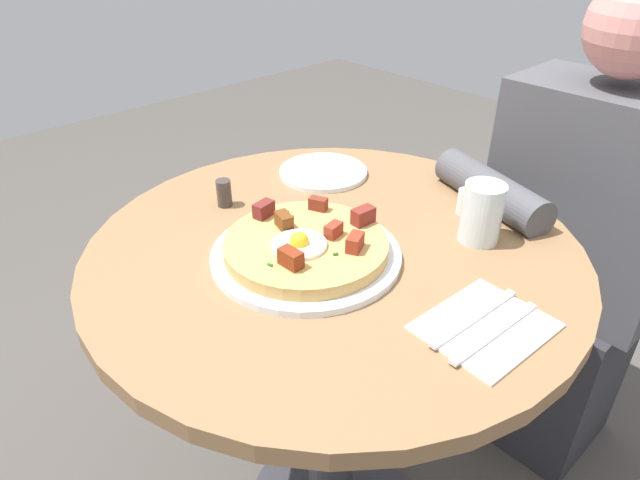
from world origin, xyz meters
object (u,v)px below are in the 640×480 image
bread_plate (323,172)px  knife (495,332)px  dining_table (333,324)px  salt_shaker (465,202)px  breakfast_pizza (306,244)px  pizza_plate (305,254)px  pepper_shaker (224,193)px  person_seated (568,270)px  water_glass (482,213)px  fork (473,319)px

bread_plate → knife: 0.55m
dining_table → salt_shaker: bearing=-109.5°
breakfast_pizza → dining_table: bearing=-91.1°
pizza_plate → pepper_shaker: (0.24, -0.01, 0.02)m
person_seated → pepper_shaker: 0.80m
person_seated → pepper_shaker: (0.42, 0.63, 0.26)m
dining_table → water_glass: bearing=-130.1°
person_seated → water_glass: (0.03, 0.39, 0.29)m
dining_table → person_seated: (-0.19, -0.57, -0.06)m
fork → water_glass: size_ratio=1.75×
water_glass → pepper_shaker: (0.40, 0.24, -0.03)m
dining_table → pizza_plate: pizza_plate is taller
person_seated → pizza_plate: (0.19, 0.64, 0.24)m
pepper_shaker → pizza_plate: bearing=178.1°
dining_table → salt_shaker: salt_shaker is taller
bread_plate → salt_shaker: bearing=-166.2°
pizza_plate → knife: size_ratio=1.71×
dining_table → knife: knife is taller
breakfast_pizza → knife: bearing=-169.8°
water_glass → pepper_shaker: bearing=31.5°
breakfast_pizza → pepper_shaker: size_ratio=5.11×
fork → water_glass: 0.23m
dining_table → person_seated: size_ratio=0.73×
person_seated → knife: (-0.13, 0.58, 0.24)m
breakfast_pizza → pepper_shaker: breakfast_pizza is taller
pizza_plate → bread_plate: size_ratio=1.67×
breakfast_pizza → salt_shaker: 0.32m
bread_plate → pepper_shaker: (0.03, 0.23, 0.02)m
water_glass → pepper_shaker: 0.47m
breakfast_pizza → bread_plate: breakfast_pizza is taller
dining_table → breakfast_pizza: breakfast_pizza is taller
pizza_plate → knife: 0.32m
pepper_shaker → salt_shaker: bearing=-137.0°
fork → knife: bearing=90.0°
fork → salt_shaker: bearing=-140.2°
dining_table → pepper_shaker: bearing=13.1°
fork → breakfast_pizza: bearing=-75.1°
pepper_shaker → person_seated: bearing=-124.0°
dining_table → pepper_shaker: 0.32m
water_glass → fork: bearing=121.7°
pizza_plate → pepper_shaker: bearing=-1.9°
salt_shaker → pepper_shaker: (0.33, 0.30, 0.00)m
fork → person_seated: bearing=-168.2°
fork → knife: (-0.04, 0.00, 0.00)m
pizza_plate → water_glass: water_glass is taller
person_seated → knife: person_seated is taller
person_seated → breakfast_pizza: (0.19, 0.64, 0.26)m
bread_plate → water_glass: size_ratio=1.78×
person_seated → pepper_shaker: person_seated is taller
knife → person_seated: bearing=-164.8°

